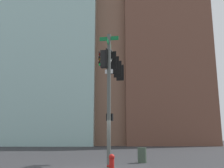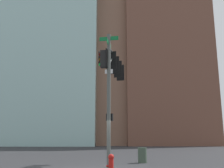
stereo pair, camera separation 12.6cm
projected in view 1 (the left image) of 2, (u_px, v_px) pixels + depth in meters
ground_plane at (100, 168)px, 13.47m from camera, size 200.00×200.00×0.00m
signal_pole_assembly at (113, 74)px, 16.12m from camera, size 1.66×5.11×7.48m
fire_hydrant at (112, 163)px, 11.39m from camera, size 0.34×0.26×0.87m
litter_bin at (142, 155)px, 16.42m from camera, size 0.56×0.56×0.95m
building_brick_nearside at (89, 34)px, 59.97m from camera, size 18.90×18.09×49.94m
building_brick_midblock at (160, 68)px, 57.79m from camera, size 16.77×19.89×33.41m
building_glass_tower at (43, 12)px, 63.45m from camera, size 27.63×28.73×63.34m
building_brick_farside at (128, 44)px, 67.29m from camera, size 21.18×14.05×50.75m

